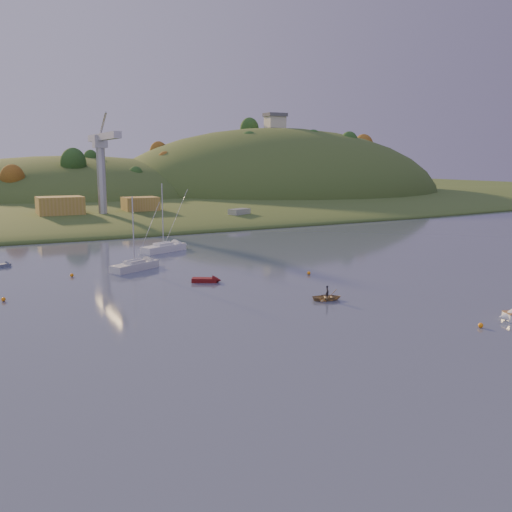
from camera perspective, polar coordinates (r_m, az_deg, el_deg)
name	(u,v)px	position (r m, az deg, el deg)	size (l,w,h in m)	color
ground	(461,391)	(44.39, 19.80, -12.61)	(500.00, 500.00, 0.00)	#363F58
far_shore	(39,199)	(259.72, -20.85, 5.37)	(620.00, 220.00, 1.50)	#31451B
shore_slope	(66,211)	(195.51, -18.51, 4.31)	(640.00, 150.00, 7.00)	#31451B
hill_center	(72,201)	(241.41, -17.90, 5.26)	(140.00, 120.00, 36.00)	#31451B
hill_right	(275,197)	(256.05, 1.88, 5.93)	(150.00, 130.00, 60.00)	#31451B
hilltop_house	(275,120)	(256.09, 1.92, 13.41)	(9.00, 7.00, 6.45)	beige
hillside_trees	(56,206)	(215.22, -19.38, 4.70)	(280.00, 50.00, 32.00)	#1C4719
wharf	(113,218)	(154.36, -14.09, 3.68)	(42.00, 16.00, 2.40)	slate
shed_west	(60,206)	(152.53, -19.00, 4.74)	(11.00, 8.00, 4.80)	#A98838
shed_east	(140,204)	(158.05, -11.48, 5.07)	(9.00, 7.00, 4.00)	#A98838
dock_crane	(102,156)	(149.42, -15.14, 9.59)	(3.20, 28.00, 20.30)	#B7B7BC
sailboat_near	(135,265)	(87.41, -12.05, -0.92)	(8.13, 5.86, 11.03)	silver
sailboat_far	(163,247)	(103.93, -9.24, 0.86)	(9.13, 6.01, 12.23)	silver
canoe	(327,297)	(67.84, 7.14, -4.12)	(2.46, 3.44, 0.71)	#997F54
paddler	(327,294)	(67.75, 7.14, -3.79)	(0.55, 0.36, 1.51)	black
red_tender	(210,280)	(77.40, -4.60, -2.42)	(4.12, 3.15, 1.35)	#600D0E
grey_dinghy	(5,265)	(96.68, -23.80, -0.83)	(3.15, 2.17, 1.11)	slate
work_vessel	(239,217)	(151.30, -1.68, 3.88)	(14.64, 10.29, 3.56)	#515F6A
buoy_0	(481,325)	(60.72, 21.55, -6.47)	(0.50, 0.50, 0.50)	orange
buoy_1	(309,273)	(82.48, 5.30, -1.70)	(0.50, 0.50, 0.50)	orange
buoy_2	(3,299)	(73.08, -23.94, -3.97)	(0.50, 0.50, 0.50)	orange
buoy_3	(72,275)	(84.73, -17.94, -1.83)	(0.50, 0.50, 0.50)	orange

